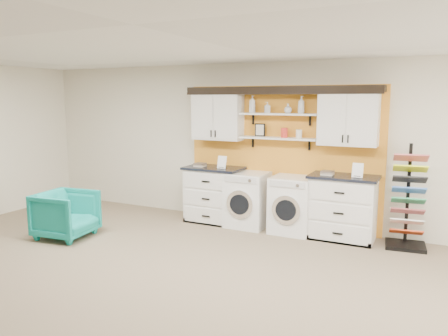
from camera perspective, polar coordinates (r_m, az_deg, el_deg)
The scene contains 22 objects.
floor at distance 4.49m, azimuth -10.59°, elevation -20.16°, with size 10.00×10.00×0.00m, color #847358.
ceiling at distance 3.98m, azimuth -11.81°, elevation 17.87°, with size 10.00×10.00×0.00m, color white.
wall_back at distance 7.54m, azimuth 7.60°, elevation 3.01°, with size 10.00×10.00×0.00m, color beige.
accent_panel at distance 7.53m, azimuth 7.49°, elevation 1.47°, with size 3.40×0.07×2.40m, color orange.
upper_cabinet_left at distance 7.76m, azimuth -0.81°, elevation 6.81°, with size 0.90×0.35×0.84m.
upper_cabinet_right at distance 7.02m, azimuth 15.95°, elevation 6.24°, with size 0.90×0.35×0.84m.
shelf_lower at distance 7.34m, azimuth 7.12°, elevation 3.88°, with size 1.32×0.28×0.03m, color white.
shelf_upper at distance 7.32m, azimuth 7.18°, elevation 7.00°, with size 1.32×0.28×0.03m, color white.
crown_molding at distance 7.33m, azimuth 7.28°, elevation 10.11°, with size 3.30×0.41×0.13m.
picture_frame at distance 7.50m, azimuth 4.72°, elevation 4.98°, with size 0.18×0.02×0.22m.
canister_red at distance 7.30m, azimuth 7.88°, elevation 4.58°, with size 0.11×0.11×0.16m, color red.
canister_cream at distance 7.23m, azimuth 9.76°, elevation 4.42°, with size 0.10×0.10×0.14m, color silver.
base_cabinet_left at distance 7.80m, azimuth -1.29°, elevation -3.46°, with size 1.01×0.66×0.99m.
base_cabinet_right at distance 7.07m, azimuth 15.24°, elevation -5.00°, with size 1.04×0.66×1.01m.
washer at distance 7.53m, azimuth 3.10°, elevation -4.12°, with size 0.67×0.71×0.94m.
dryer at distance 7.26m, azimuth 8.93°, elevation -4.75°, with size 0.66×0.71×0.93m.
sample_rack at distance 6.99m, azimuth 22.81°, elevation -5.58°, with size 0.61×0.53×1.53m.
armchair at distance 7.38m, azimuth -19.92°, elevation -5.72°, with size 0.79×0.81×0.74m, color #0E8E84.
soap_bottle_a at distance 7.48m, azimuth 3.72°, elevation 8.33°, with size 0.11×0.11×0.29m, color silver.
soap_bottle_b at distance 7.38m, azimuth 5.68°, elevation 7.88°, with size 0.08×0.09×0.19m, color silver.
soap_bottle_c at distance 7.26m, azimuth 8.36°, elevation 7.71°, with size 0.12×0.12×0.16m, color silver.
soap_bottle_d at distance 7.20m, azimuth 10.05°, elevation 8.14°, with size 0.11×0.11×0.28m, color silver.
Camera 1 is at (2.40, -3.11, 2.17)m, focal length 35.00 mm.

